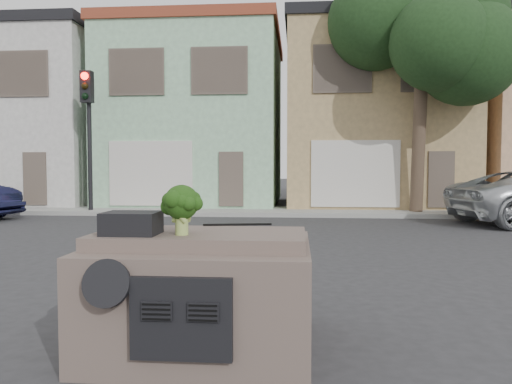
# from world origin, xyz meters

# --- Properties ---
(ground_plane) EXTENTS (120.00, 120.00, 0.00)m
(ground_plane) POSITION_xyz_m (0.00, 0.00, 0.00)
(ground_plane) COLOR #303033
(ground_plane) RESTS_ON ground
(sidewalk) EXTENTS (40.00, 3.00, 0.15)m
(sidewalk) POSITION_xyz_m (0.00, 10.50, 0.07)
(sidewalk) COLOR gray
(sidewalk) RESTS_ON ground
(townhouse_white) EXTENTS (7.20, 8.20, 7.55)m
(townhouse_white) POSITION_xyz_m (-11.00, 14.50, 3.77)
(townhouse_white) COLOR beige
(townhouse_white) RESTS_ON ground
(townhouse_mint) EXTENTS (7.20, 8.20, 7.55)m
(townhouse_mint) POSITION_xyz_m (-3.50, 14.50, 3.77)
(townhouse_mint) COLOR #99CBA1
(townhouse_mint) RESTS_ON ground
(townhouse_tan) EXTENTS (7.20, 8.20, 7.55)m
(townhouse_tan) POSITION_xyz_m (4.00, 14.50, 3.77)
(townhouse_tan) COLOR tan
(townhouse_tan) RESTS_ON ground
(traffic_signal) EXTENTS (0.40, 0.40, 5.10)m
(traffic_signal) POSITION_xyz_m (-6.50, 9.50, 2.55)
(traffic_signal) COLOR black
(traffic_signal) RESTS_ON ground
(tree_near) EXTENTS (4.40, 4.00, 8.50)m
(tree_near) POSITION_xyz_m (5.00, 9.80, 4.25)
(tree_near) COLOR #1A3517
(tree_near) RESTS_ON ground
(car_dashboard) EXTENTS (2.00, 1.80, 1.12)m
(car_dashboard) POSITION_xyz_m (0.00, -3.00, 0.56)
(car_dashboard) COLOR brown
(car_dashboard) RESTS_ON ground
(instrument_hump) EXTENTS (0.48, 0.38, 0.20)m
(instrument_hump) POSITION_xyz_m (-0.58, -3.35, 1.22)
(instrument_hump) COLOR black
(instrument_hump) RESTS_ON car_dashboard
(wiper_arm) EXTENTS (0.69, 0.15, 0.02)m
(wiper_arm) POSITION_xyz_m (0.28, -2.62, 1.13)
(wiper_arm) COLOR black
(wiper_arm) RESTS_ON car_dashboard
(broccoli) EXTENTS (0.44, 0.44, 0.45)m
(broccoli) POSITION_xyz_m (-0.13, -3.35, 1.35)
(broccoli) COLOR #19370E
(broccoli) RESTS_ON car_dashboard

